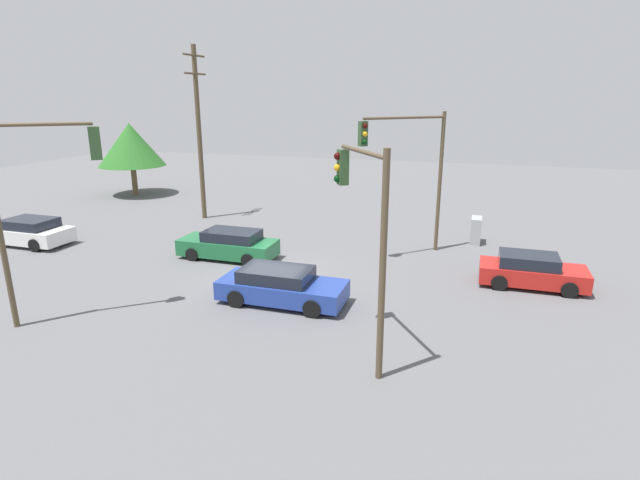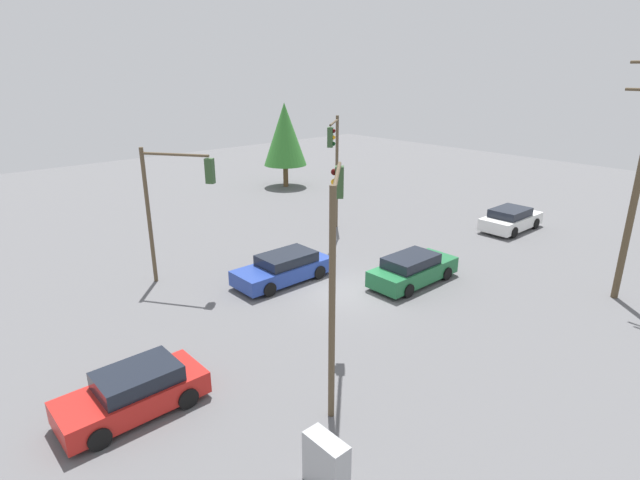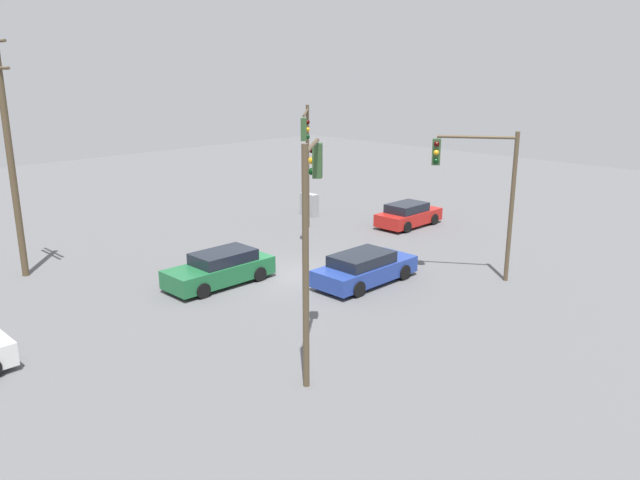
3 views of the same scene
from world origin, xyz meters
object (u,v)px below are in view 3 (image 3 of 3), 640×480
object	(u,v)px
traffic_signal_aux	(310,217)
traffic_signal_main	(307,148)
traffic_signal_cross	(481,180)
sedan_red	(408,215)
electrical_cabinet	(309,205)
sedan_blue	(365,268)
sedan_green	(220,269)

from	to	relation	value
traffic_signal_aux	traffic_signal_main	bearing A→B (deg)	7.26
traffic_signal_main	traffic_signal_cross	xyz separation A→B (m)	(-10.11, -0.07, -0.40)
sedan_red	electrical_cabinet	bearing A→B (deg)	-158.63
traffic_signal_cross	electrical_cabinet	bearing A→B (deg)	-47.48
sedan_blue	electrical_cabinet	world-z (taller)	electrical_cabinet
sedan_blue	electrical_cabinet	distance (m)	12.20
sedan_green	electrical_cabinet	world-z (taller)	sedan_green
traffic_signal_aux	electrical_cabinet	world-z (taller)	traffic_signal_aux
sedan_red	traffic_signal_cross	distance (m)	9.78
sedan_red	traffic_signal_aux	bearing A→B (deg)	-62.14
electrical_cabinet	sedan_green	bearing A→B (deg)	119.05
traffic_signal_main	electrical_cabinet	world-z (taller)	traffic_signal_main
traffic_signal_cross	sedan_green	bearing A→B (deg)	13.99
traffic_signal_aux	electrical_cabinet	distance (m)	19.74
sedan_blue	traffic_signal_cross	size ratio (longest dim) A/B	0.75
sedan_red	traffic_signal_aux	size ratio (longest dim) A/B	0.60
traffic_signal_main	traffic_signal_aux	world-z (taller)	traffic_signal_aux
traffic_signal_cross	electrical_cabinet	world-z (taller)	traffic_signal_cross
traffic_signal_aux	electrical_cabinet	size ratio (longest dim) A/B	5.00
sedan_red	traffic_signal_main	size ratio (longest dim) A/B	0.61
sedan_red	traffic_signal_main	bearing A→B (deg)	-116.59
traffic_signal_aux	traffic_signal_cross	bearing A→B (deg)	-34.83
sedan_green	traffic_signal_main	world-z (taller)	traffic_signal_main
sedan_green	traffic_signal_main	size ratio (longest dim) A/B	0.68
sedan_blue	traffic_signal_cross	xyz separation A→B (m)	(-2.92, -3.69, 3.56)
sedan_blue	traffic_signal_main	xyz separation A→B (m)	(7.19, -3.62, 3.95)
sedan_red	sedan_green	size ratio (longest dim) A/B	0.89
sedan_blue	traffic_signal_main	distance (m)	8.97
sedan_green	traffic_signal_aux	bearing A→B (deg)	162.56
sedan_blue	electrical_cabinet	bearing A→B (deg)	146.67
traffic_signal_main	electrical_cabinet	size ratio (longest dim) A/B	4.92
sedan_blue	sedan_red	size ratio (longest dim) A/B	1.15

